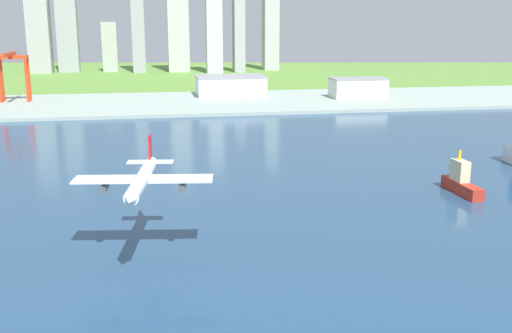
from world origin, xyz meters
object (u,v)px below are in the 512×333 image
at_px(airplane_landing, 142,179).
at_px(warehouse_annex, 358,88).
at_px(tugboat_small, 461,182).
at_px(warehouse_main, 230,85).
at_px(port_crane_red, 12,66).

xyz_separation_m(airplane_landing, warehouse_annex, (177.05, 326.93, -12.12)).
bearing_deg(warehouse_annex, tugboat_small, -101.41).
height_order(airplane_landing, warehouse_main, airplane_landing).
bearing_deg(airplane_landing, tugboat_small, 21.00).
distance_m(tugboat_small, warehouse_annex, 286.42).
relative_size(airplane_landing, warehouse_main, 0.72).
distance_m(warehouse_main, warehouse_annex, 110.21).
bearing_deg(airplane_landing, port_crane_red, 106.59).
relative_size(tugboat_small, warehouse_main, 0.40).
bearing_deg(port_crane_red, tugboat_small, -53.38).
bearing_deg(airplane_landing, warehouse_main, 78.66).
relative_size(tugboat_small, port_crane_red, 0.55).
distance_m(airplane_landing, warehouse_main, 369.76).
bearing_deg(warehouse_main, port_crane_red, -175.18).
xyz_separation_m(tugboat_small, warehouse_main, (-47.73, 316.13, 6.42)).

